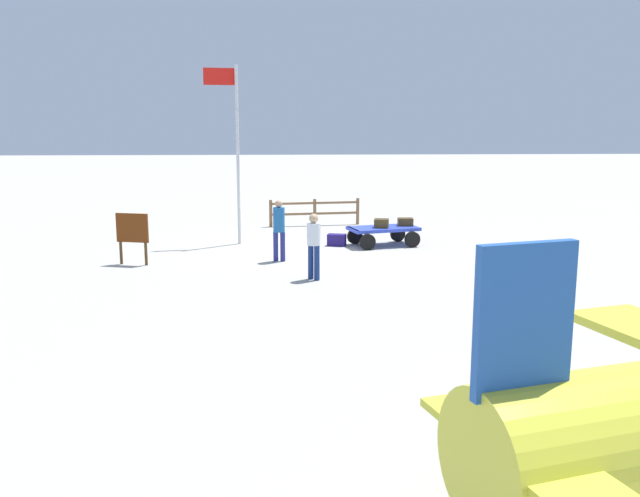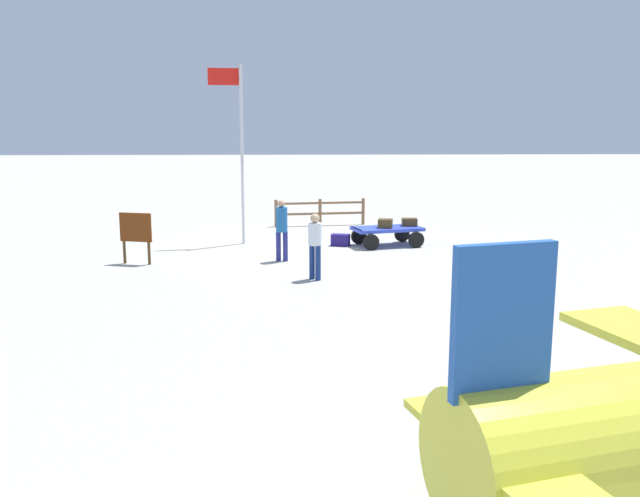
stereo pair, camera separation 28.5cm
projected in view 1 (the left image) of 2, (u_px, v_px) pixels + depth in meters
ground_plane at (305, 248)px, 21.35m from camera, size 120.00×120.00×0.00m
luggage_cart at (383, 232)px, 21.61m from camera, size 2.35×1.70×0.60m
suitcase_maroon at (405, 222)px, 21.86m from camera, size 0.49×0.37×0.24m
suitcase_olive at (381, 223)px, 21.45m from camera, size 0.52×0.48×0.27m
suitcase_dark at (337, 240)px, 21.63m from camera, size 0.64×0.48×0.37m
worker_lead at (279, 226)px, 19.10m from camera, size 0.37×0.37×1.74m
worker_trailing at (314, 241)px, 16.86m from camera, size 0.48×0.48×1.66m
flagpole at (234, 140)px, 21.41m from camera, size 1.05×0.21×5.61m
signboard at (132, 232)px, 18.65m from camera, size 0.91×0.30×1.43m
wooden_fence at (315, 210)px, 25.77m from camera, size 3.43×0.57×1.01m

